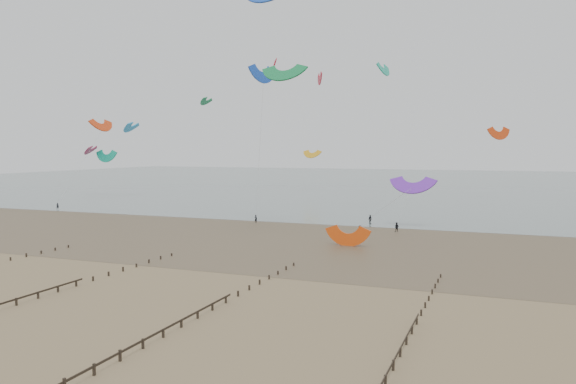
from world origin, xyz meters
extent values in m
plane|color=brown|center=(0.00, 0.00, 0.00)|extent=(500.00, 500.00, 0.00)
plane|color=#475654|center=(0.00, 200.00, 0.03)|extent=(500.00, 500.00, 0.00)
plane|color=#473A28|center=(0.00, 35.00, 0.01)|extent=(500.00, 500.00, 0.00)
ellipsoid|color=slate|center=(-18.00, 22.00, 0.01)|extent=(23.60, 14.36, 0.01)
ellipsoid|color=slate|center=(12.00, 38.00, 0.01)|extent=(33.64, 18.32, 0.01)
ellipsoid|color=slate|center=(-40.00, 40.00, 0.01)|extent=(26.95, 14.22, 0.01)
cube|color=black|center=(-32.00, 1.47, 0.23)|extent=(0.16, 0.16, 0.57)
cube|color=black|center=(-32.00, 4.11, 0.22)|extent=(0.16, 0.16, 0.54)
cube|color=black|center=(-32.00, 6.74, 0.20)|extent=(0.16, 0.16, 0.51)
cube|color=black|center=(-32.00, 9.37, 0.19)|extent=(0.16, 0.16, 0.48)
cube|color=black|center=(-32.00, 12.00, 0.17)|extent=(0.16, 0.16, 0.45)
cube|color=black|center=(-14.00, -14.32, 0.32)|extent=(0.16, 0.16, 0.74)
cube|color=black|center=(-14.00, -11.68, 0.31)|extent=(0.16, 0.16, 0.71)
cube|color=black|center=(-14.00, -9.05, 0.29)|extent=(0.16, 0.16, 0.68)
cube|color=black|center=(-14.00, -6.42, 0.28)|extent=(0.16, 0.16, 0.65)
cube|color=black|center=(-14.00, -3.79, 0.26)|extent=(0.16, 0.16, 0.62)
cube|color=black|center=(-14.00, -1.16, 0.25)|extent=(0.16, 0.16, 0.59)
cube|color=black|center=(-14.00, 1.47, 0.23)|extent=(0.16, 0.16, 0.57)
cube|color=black|center=(-14.00, 4.11, 0.22)|extent=(0.16, 0.16, 0.54)
cube|color=black|center=(-14.00, 6.74, 0.20)|extent=(0.16, 0.16, 0.51)
cube|color=black|center=(-14.00, 9.37, 0.19)|extent=(0.16, 0.16, 0.48)
cube|color=black|center=(-14.00, 12.00, 0.17)|extent=(0.16, 0.16, 0.45)
cube|color=black|center=(4.00, -24.84, 0.38)|extent=(0.16, 0.16, 0.86)
cube|color=black|center=(4.00, -22.21, 0.36)|extent=(0.16, 0.16, 0.83)
cube|color=black|center=(4.00, -19.58, 0.35)|extent=(0.16, 0.16, 0.80)
cube|color=black|center=(4.00, -16.95, 0.33)|extent=(0.16, 0.16, 0.77)
cube|color=black|center=(4.00, -14.32, 0.32)|extent=(0.16, 0.16, 0.74)
cube|color=black|center=(4.00, -11.68, 0.31)|extent=(0.16, 0.16, 0.71)
cube|color=black|center=(4.00, -9.05, 0.29)|extent=(0.16, 0.16, 0.68)
cube|color=black|center=(4.00, -6.42, 0.28)|extent=(0.16, 0.16, 0.65)
cube|color=black|center=(4.00, -3.79, 0.26)|extent=(0.16, 0.16, 0.62)
cube|color=black|center=(4.00, -1.16, 0.25)|extent=(0.16, 0.16, 0.59)
cube|color=black|center=(4.00, 1.47, 0.23)|extent=(0.16, 0.16, 0.57)
cube|color=black|center=(4.00, 4.11, 0.22)|extent=(0.16, 0.16, 0.54)
cube|color=black|center=(4.00, 6.74, 0.20)|extent=(0.16, 0.16, 0.51)
cube|color=black|center=(4.00, 9.37, 0.19)|extent=(0.16, 0.16, 0.48)
cube|color=black|center=(4.00, 12.00, 0.17)|extent=(0.16, 0.16, 0.45)
cube|color=black|center=(4.00, -21.75, 0.62)|extent=(0.06, 32.50, 0.18)
cube|color=black|center=(22.00, -19.58, 0.35)|extent=(0.16, 0.16, 0.80)
cube|color=black|center=(22.00, -16.95, 0.33)|extent=(0.16, 0.16, 0.77)
cube|color=black|center=(22.00, -14.32, 0.32)|extent=(0.16, 0.16, 0.74)
cube|color=black|center=(22.00, -11.68, 0.31)|extent=(0.16, 0.16, 0.71)
cube|color=black|center=(22.00, -9.05, 0.29)|extent=(0.16, 0.16, 0.68)
cube|color=black|center=(22.00, -6.42, 0.28)|extent=(0.16, 0.16, 0.65)
cube|color=black|center=(22.00, -3.79, 0.26)|extent=(0.16, 0.16, 0.62)
cube|color=black|center=(22.00, -1.16, 0.25)|extent=(0.16, 0.16, 0.59)
cube|color=black|center=(22.00, 1.47, 0.23)|extent=(0.16, 0.16, 0.57)
cube|color=black|center=(22.00, 4.11, 0.22)|extent=(0.16, 0.16, 0.54)
cube|color=black|center=(22.00, 6.74, 0.20)|extent=(0.16, 0.16, 0.51)
cube|color=black|center=(22.00, 9.37, 0.19)|extent=(0.16, 0.16, 0.48)
cube|color=black|center=(22.00, 12.00, 0.17)|extent=(0.16, 0.16, 0.45)
imported|color=black|center=(-17.62, 47.91, 0.79)|extent=(0.65, 0.50, 1.59)
imported|color=black|center=(-73.21, 53.17, 0.79)|extent=(0.68, 0.67, 1.59)
imported|color=black|center=(10.85, 45.78, 0.84)|extent=(0.95, 0.82, 1.69)
imported|color=black|center=(4.08, 54.30, 0.91)|extent=(0.82, 1.15, 1.82)
imported|color=black|center=(5.50, 40.31, 0.79)|extent=(1.12, 1.15, 1.58)
camera|label=1|loc=(28.62, -53.32, 14.73)|focal=35.00mm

